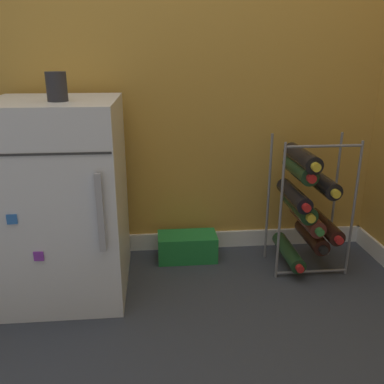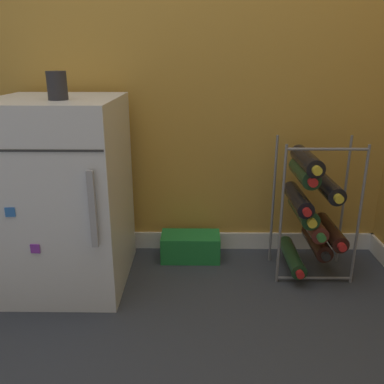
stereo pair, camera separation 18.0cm
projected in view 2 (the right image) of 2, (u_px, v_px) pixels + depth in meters
ground_plane at (182, 305)px, 1.70m from camera, size 14.00×14.00×0.00m
mini_fridge at (64, 194)px, 1.77m from camera, size 0.52×0.57×0.83m
wine_rack at (310, 209)px, 1.86m from camera, size 0.35×0.33×0.64m
soda_box at (191, 246)px, 2.07m from camera, size 0.30×0.15×0.13m
fridge_top_cup at (57, 86)px, 1.54m from camera, size 0.08×0.08×0.11m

